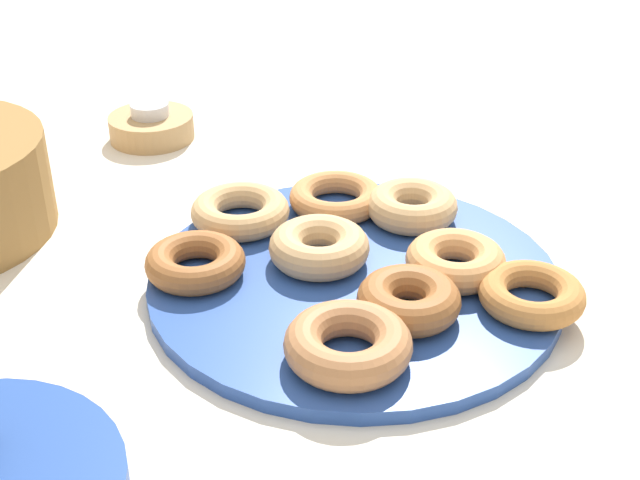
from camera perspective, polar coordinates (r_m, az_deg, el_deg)
ground_plane at (r=0.74m, az=2.27°, el=-3.06°), size 2.40×2.40×0.00m
donut_plate at (r=0.74m, az=2.28°, el=-2.66°), size 0.35×0.35×0.01m
donut_0 at (r=0.74m, az=-8.21°, el=-1.46°), size 0.12×0.12×0.02m
donut_1 at (r=0.82m, az=6.08°, el=2.24°), size 0.12×0.12×0.03m
donut_2 at (r=0.68m, az=5.87°, el=-3.94°), size 0.11×0.11×0.03m
donut_3 at (r=0.63m, az=1.86°, el=-6.87°), size 0.11×0.11×0.03m
donut_4 at (r=0.74m, az=8.92°, el=-1.36°), size 0.12×0.12×0.03m
donut_5 at (r=0.81m, az=-5.27°, el=1.90°), size 0.11×0.11×0.03m
donut_6 at (r=0.75m, az=-0.05°, el=-0.46°), size 0.12×0.12×0.03m
donut_7 at (r=0.71m, az=13.78°, el=-3.49°), size 0.10×0.10×0.02m
donut_8 at (r=0.83m, az=1.06°, el=2.82°), size 0.10×0.10×0.02m
candle_holder at (r=1.03m, az=-11.04°, el=7.31°), size 0.10×0.10×0.03m
tealight at (r=1.03m, az=-11.16°, el=8.43°), size 0.04×0.04×0.01m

